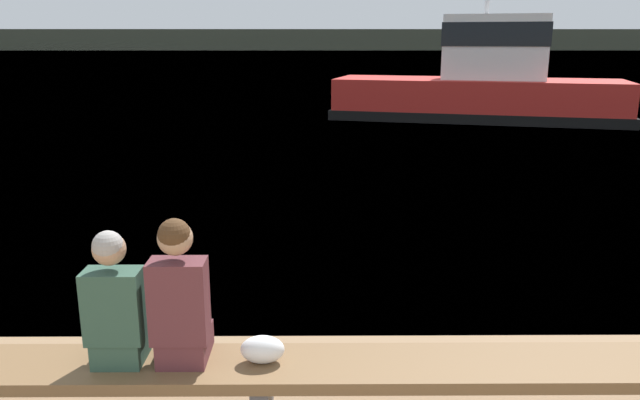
# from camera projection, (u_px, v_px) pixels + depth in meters

# --- Properties ---
(water_surface) EXTENTS (240.00, 240.00, 0.00)m
(water_surface) POSITION_uv_depth(u_px,v_px,m) (314.00, 52.00, 121.72)
(water_surface) COLOR teal
(water_surface) RESTS_ON ground
(far_shoreline) EXTENTS (600.00, 12.00, 4.72)m
(far_shoreline) POSITION_uv_depth(u_px,v_px,m) (314.00, 40.00, 147.59)
(far_shoreline) COLOR #424738
(far_shoreline) RESTS_ON ground
(bench_main) EXTENTS (7.21, 0.55, 0.46)m
(bench_main) POSITION_uv_depth(u_px,v_px,m) (262.00, 373.00, 4.20)
(bench_main) COLOR brown
(bench_main) RESTS_ON ground
(person_left) EXTENTS (0.37, 0.43, 0.94)m
(person_left) POSITION_uv_depth(u_px,v_px,m) (116.00, 306.00, 4.08)
(person_left) COLOR #2D4C3D
(person_left) RESTS_ON bench_main
(person_right) EXTENTS (0.37, 0.44, 1.02)m
(person_right) POSITION_uv_depth(u_px,v_px,m) (180.00, 299.00, 4.07)
(person_right) COLOR #56282D
(person_right) RESTS_ON bench_main
(shopping_bag) EXTENTS (0.30, 0.18, 0.19)m
(shopping_bag) POSITION_uv_depth(u_px,v_px,m) (262.00, 349.00, 4.16)
(shopping_bag) COLOR white
(shopping_bag) RESTS_ON bench_main
(tugboat_red) EXTENTS (9.71, 5.20, 6.34)m
(tugboat_red) POSITION_uv_depth(u_px,v_px,m) (481.00, 87.00, 20.20)
(tugboat_red) COLOR red
(tugboat_red) RESTS_ON water_surface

